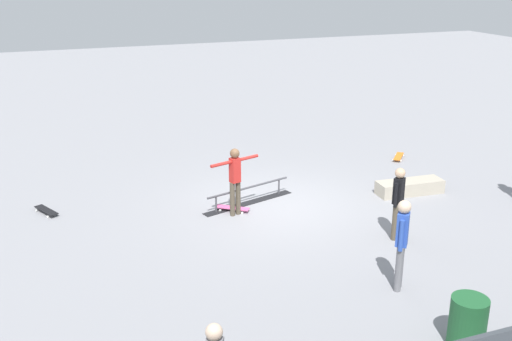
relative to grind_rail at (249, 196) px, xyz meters
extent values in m
plane|color=gray|center=(-0.60, 0.42, -0.19)|extent=(60.00, 60.00, 0.00)
cube|color=black|center=(0.00, 0.00, -0.18)|extent=(2.49, 0.95, 0.01)
cylinder|color=#47474C|center=(-0.91, -0.27, 0.02)|extent=(0.04, 0.04, 0.40)
cylinder|color=#47474C|center=(0.91, 0.27, 0.02)|extent=(0.04, 0.04, 0.40)
cylinder|color=#47474C|center=(0.00, 0.00, 0.22)|extent=(2.28, 0.72, 0.05)
cube|color=#B2A893|center=(-4.02, 0.83, -0.02)|extent=(1.73, 0.65, 0.34)
cylinder|color=brown|center=(0.45, 0.53, 0.22)|extent=(0.15, 0.15, 0.81)
cylinder|color=brown|center=(0.61, 0.58, 0.22)|extent=(0.15, 0.15, 0.81)
cube|color=red|center=(0.53, 0.55, 0.91)|extent=(0.26, 0.24, 0.57)
sphere|color=brown|center=(0.53, 0.55, 1.30)|extent=(0.22, 0.22, 0.22)
cylinder|color=red|center=(0.17, 0.44, 1.12)|extent=(0.54, 0.23, 0.07)
cylinder|color=red|center=(0.89, 0.66, 1.12)|extent=(0.54, 0.23, 0.07)
cube|color=#E05993|center=(0.52, 0.32, -0.11)|extent=(0.76, 0.64, 0.02)
cylinder|color=white|center=(0.81, 0.25, -0.16)|extent=(0.06, 0.06, 0.05)
cylinder|color=white|center=(0.67, 0.07, -0.16)|extent=(0.06, 0.06, 0.05)
cylinder|color=white|center=(0.37, 0.58, -0.16)|extent=(0.06, 0.06, 0.05)
cylinder|color=white|center=(0.24, 0.40, -0.16)|extent=(0.06, 0.06, 0.05)
sphere|color=beige|center=(2.96, 6.92, 1.25)|extent=(0.21, 0.21, 0.21)
cylinder|color=brown|center=(-2.16, 2.99, 0.21)|extent=(0.16, 0.16, 0.79)
cylinder|color=brown|center=(-2.29, 2.90, 0.21)|extent=(0.16, 0.16, 0.79)
cube|color=black|center=(-2.22, 2.95, 0.89)|extent=(0.27, 0.27, 0.56)
sphere|color=tan|center=(-2.22, 2.95, 1.28)|extent=(0.22, 0.22, 0.22)
cylinder|color=black|center=(-2.11, 3.03, 0.84)|extent=(0.10, 0.10, 0.53)
cylinder|color=black|center=(-2.34, 2.87, 0.84)|extent=(0.10, 0.10, 0.53)
cylinder|color=slate|center=(-1.06, 4.81, 0.24)|extent=(0.18, 0.18, 0.86)
cylinder|color=slate|center=(-1.17, 4.68, 0.24)|extent=(0.18, 0.18, 0.86)
cube|color=#2D51B7|center=(-1.11, 4.74, 0.98)|extent=(0.29, 0.30, 0.61)
sphere|color=beige|center=(-1.11, 4.74, 1.40)|extent=(0.23, 0.23, 0.23)
cylinder|color=#2D51B7|center=(-1.02, 4.86, 0.92)|extent=(0.11, 0.11, 0.57)
cylinder|color=#2D51B7|center=(-1.21, 4.63, 0.92)|extent=(0.11, 0.11, 0.57)
cube|color=orange|center=(-5.36, -1.69, -0.11)|extent=(0.68, 0.73, 0.02)
cylinder|color=white|center=(-5.45, -1.97, -0.16)|extent=(0.06, 0.06, 0.05)
cylinder|color=white|center=(-5.62, -1.82, -0.16)|extent=(0.06, 0.06, 0.05)
cylinder|color=white|center=(-5.09, -1.56, -0.16)|extent=(0.06, 0.06, 0.05)
cylinder|color=white|center=(-5.26, -1.41, -0.16)|extent=(0.06, 0.06, 0.05)
cube|color=black|center=(4.63, -1.08, -0.11)|extent=(0.52, 0.81, 0.02)
cylinder|color=white|center=(4.85, -1.28, -0.16)|extent=(0.05, 0.06, 0.05)
cylinder|color=white|center=(4.64, -1.38, -0.16)|extent=(0.05, 0.06, 0.05)
cylinder|color=white|center=(4.61, -0.79, -0.16)|extent=(0.05, 0.06, 0.05)
cylinder|color=white|center=(4.40, -0.88, -0.16)|extent=(0.05, 0.06, 0.05)
cylinder|color=#1E592D|center=(-1.12, 6.57, 0.22)|extent=(0.56, 0.56, 0.81)
camera|label=1|loc=(4.65, 12.79, 5.37)|focal=42.46mm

